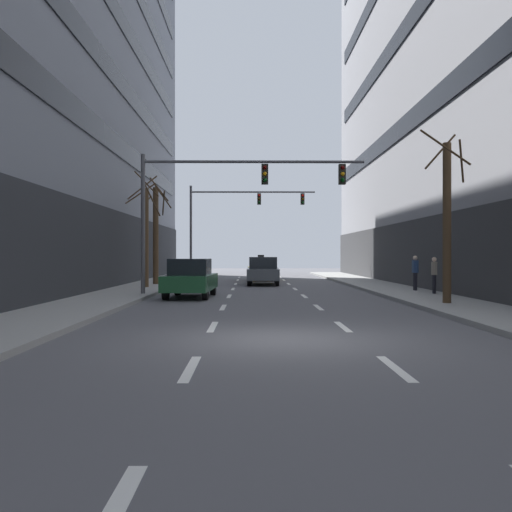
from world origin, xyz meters
name	(u,v)px	position (x,y,z in m)	size (l,w,h in m)	color
ground_plane	(282,339)	(0.00, 0.00, 0.00)	(120.00, 120.00, 0.00)	#515156
lane_stripe_l1_s3	(190,368)	(-1.59, -3.00, 0.00)	(0.16, 2.00, 0.01)	silver
lane_stripe_l1_s4	(213,327)	(-1.59, 2.00, 0.00)	(0.16, 2.00, 0.01)	silver
lane_stripe_l1_s5	(223,307)	(-1.59, 7.00, 0.00)	(0.16, 2.00, 0.01)	silver
lane_stripe_l1_s6	(229,296)	(-1.59, 12.00, 0.00)	(0.16, 2.00, 0.01)	silver
lane_stripe_l1_s7	(233,289)	(-1.59, 17.00, 0.00)	(0.16, 2.00, 0.01)	silver
lane_stripe_l1_s8	(236,284)	(-1.59, 22.00, 0.00)	(0.16, 2.00, 0.01)	silver
lane_stripe_l1_s9	(238,280)	(-1.59, 27.00, 0.00)	(0.16, 2.00, 0.01)	silver
lane_stripe_l1_s10	(239,277)	(-1.59, 32.00, 0.00)	(0.16, 2.00, 0.01)	silver
lane_stripe_l2_s3	(395,368)	(1.59, -3.00, 0.00)	(0.16, 2.00, 0.01)	silver
lane_stripe_l2_s4	(343,327)	(1.59, 2.00, 0.00)	(0.16, 2.00, 0.01)	silver
lane_stripe_l2_s5	(318,307)	(1.59, 7.00, 0.00)	(0.16, 2.00, 0.01)	silver
lane_stripe_l2_s6	(304,296)	(1.59, 12.00, 0.00)	(0.16, 2.00, 0.01)	silver
lane_stripe_l2_s7	(295,289)	(1.59, 17.00, 0.00)	(0.16, 2.00, 0.01)	silver
lane_stripe_l2_s8	(289,284)	(1.59, 22.00, 0.00)	(0.16, 2.00, 0.01)	silver
lane_stripe_l2_s9	(284,280)	(1.59, 27.00, 0.00)	(0.16, 2.00, 0.01)	silver
lane_stripe_l2_s10	(280,277)	(1.59, 32.00, 0.00)	(0.16, 2.00, 0.01)	silver
car_driving_0	(191,278)	(-3.14, 11.32, 0.78)	(1.98, 4.33, 1.59)	black
taxi_driving_1	(261,269)	(-0.01, 26.27, 0.77)	(1.81, 4.21, 1.74)	black
car_driving_2	(263,271)	(0.04, 20.93, 0.80)	(1.90, 4.36, 1.62)	black
traffic_signal_0	(224,191)	(-1.78, 11.70, 4.42)	(9.32, 0.35, 5.80)	#4C4C51
traffic_signal_1	(234,211)	(-1.98, 30.16, 4.99)	(9.36, 0.35, 6.76)	#4C4C51
street_tree_0	(155,233)	(-5.94, 19.28, 2.96)	(2.01, 1.78, 6.19)	#4C3823
street_tree_1	(146,235)	(-5.92, 16.35, 2.76)	(2.19, 1.86, 5.70)	#4C3823
street_tree_3	(447,219)	(5.93, 7.10, 2.96)	(1.72, 1.68, 5.80)	#4C3823
pedestrian_0	(434,273)	(6.99, 11.66, 1.01)	(0.25, 0.52, 1.52)	black
pedestrian_1	(415,270)	(6.78, 13.63, 1.04)	(0.21, 0.53, 1.57)	black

